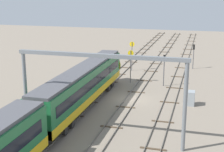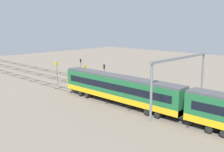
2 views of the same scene
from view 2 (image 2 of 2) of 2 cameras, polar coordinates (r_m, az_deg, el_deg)
The scene contains 10 objects.
ground_plane at distance 50.92m, azimuth 1.60°, elevation -3.99°, with size 156.67×156.67×0.00m, color gray.
track_near_foreground at distance 54.57m, azimuth 5.13°, elevation -2.92°, with size 140.67×2.40×0.16m.
track_second_near at distance 50.91m, azimuth 1.60°, elevation -3.91°, with size 140.67×2.40×0.16m.
track_with_train at distance 47.48m, azimuth -2.46°, elevation -5.03°, with size 140.67×2.40×0.16m.
overhead_gantry at distance 42.06m, azimuth 14.65°, elevation 1.09°, with size 0.40×15.95×8.42m.
speed_sign_near_foreground at distance 54.49m, azimuth -5.83°, elevation 0.48°, with size 0.14×0.89×5.05m.
speed_sign_mid_trackside at distance 59.77m, azimuth -11.82°, elevation 1.28°, with size 0.14×0.88×5.13m.
signal_light_trackside_approach at distance 57.62m, azimuth -1.70°, elevation 0.91°, with size 0.31×0.32×4.69m.
signal_light_trackside_departure at distance 69.34m, azimuth -6.79°, elevation 2.45°, with size 0.31×0.32×4.43m.
relay_cabinet at distance 56.32m, azimuth 7.02°, elevation -1.66°, with size 1.31×0.83×1.78m.
Camera 2 is at (-33.07, 36.38, 13.25)m, focal length 42.27 mm.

